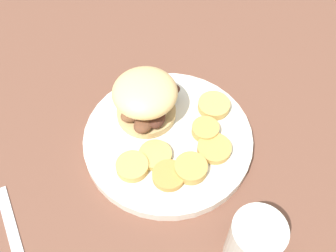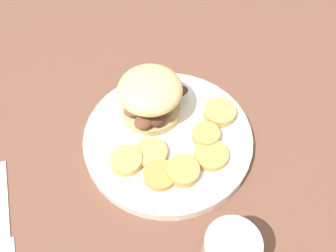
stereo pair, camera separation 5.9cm
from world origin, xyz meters
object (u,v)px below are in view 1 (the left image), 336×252
(dinner_plate, at_px, (168,138))
(sandwich, at_px, (146,100))
(fork, at_px, (16,246))
(drinking_glass, at_px, (254,242))

(dinner_plate, bearing_deg, sandwich, -76.26)
(dinner_plate, relative_size, sandwich, 2.26)
(fork, xyz_separation_m, drinking_glass, (-0.27, 0.15, 0.04))
(dinner_plate, relative_size, fork, 1.42)
(dinner_plate, xyz_separation_m, sandwich, (0.01, -0.05, 0.05))
(sandwich, bearing_deg, drinking_glass, 95.12)
(dinner_plate, xyz_separation_m, fork, (0.26, 0.05, -0.01))
(sandwich, height_order, drinking_glass, sandwich)
(dinner_plate, distance_m, fork, 0.27)
(fork, bearing_deg, drinking_glass, 150.22)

